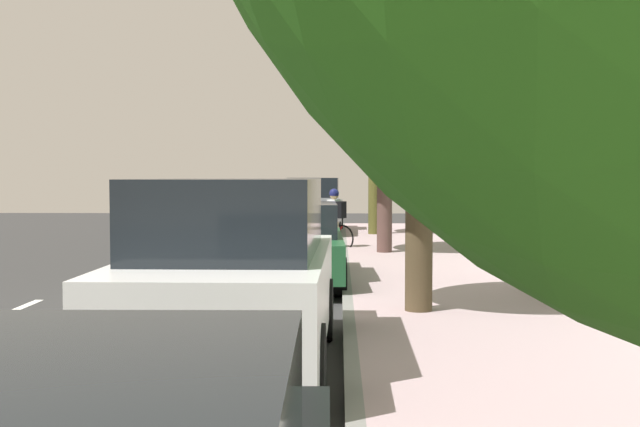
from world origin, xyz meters
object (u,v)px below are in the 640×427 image
(street_tree_mid_block, at_px, (420,54))
(street_tree_far_end, at_px, (385,99))
(street_tree_corner, at_px, (374,110))
(parked_sedan_green_mid, at_px, (294,245))
(parked_pickup_grey_far, at_px, (312,209))
(parked_suv_white_second, at_px, (235,271))
(cyclist_with_backpack, at_px, (335,214))
(bicycle_at_curb, at_px, (327,237))

(street_tree_mid_block, distance_m, street_tree_far_end, 8.36)
(street_tree_mid_block, xyz_separation_m, street_tree_corner, (0.00, 14.38, 0.44))
(parked_sedan_green_mid, distance_m, parked_pickup_grey_far, 12.14)
(street_tree_mid_block, relative_size, street_tree_far_end, 0.94)
(parked_suv_white_second, xyz_separation_m, parked_pickup_grey_far, (0.15, 18.41, -0.13))
(parked_sedan_green_mid, bearing_deg, street_tree_far_end, 68.28)
(parked_pickup_grey_far, relative_size, cyclist_with_backpack, 3.17)
(bicycle_at_curb, bearing_deg, parked_suv_white_second, -93.30)
(parked_sedan_green_mid, relative_size, street_tree_corner, 0.85)
(parked_sedan_green_mid, bearing_deg, parked_suv_white_second, -92.28)
(parked_pickup_grey_far, relative_size, street_tree_far_end, 0.99)
(parked_pickup_grey_far, distance_m, cyclist_with_backpack, 6.04)
(parked_sedan_green_mid, relative_size, parked_pickup_grey_far, 0.83)
(street_tree_far_end, bearing_deg, street_tree_mid_block, -90.00)
(parked_suv_white_second, relative_size, cyclist_with_backpack, 2.80)
(parked_pickup_grey_far, distance_m, street_tree_corner, 4.03)
(street_tree_mid_block, xyz_separation_m, street_tree_far_end, (0.00, 8.36, 0.20))
(parked_sedan_green_mid, xyz_separation_m, parked_pickup_grey_far, (-0.10, 12.14, 0.15))
(bicycle_at_curb, distance_m, street_tree_far_end, 4.18)
(parked_pickup_grey_far, height_order, bicycle_at_curb, parked_pickup_grey_far)
(parked_sedan_green_mid, height_order, street_tree_mid_block, street_tree_mid_block)
(cyclist_with_backpack, distance_m, street_tree_far_end, 3.37)
(cyclist_with_backpack, distance_m, street_tree_corner, 5.79)
(parked_pickup_grey_far, xyz_separation_m, street_tree_corner, (2.03, -1.26, 3.24))
(parked_suv_white_second, relative_size, parked_pickup_grey_far, 0.88)
(bicycle_at_curb, height_order, street_tree_corner, street_tree_corner)
(street_tree_mid_block, distance_m, street_tree_corner, 14.39)
(parked_sedan_green_mid, distance_m, bicycle_at_curb, 6.64)
(cyclist_with_backpack, relative_size, street_tree_corner, 0.32)
(parked_suv_white_second, relative_size, bicycle_at_curb, 3.26)
(parked_suv_white_second, distance_m, bicycle_at_curb, 12.93)
(parked_pickup_grey_far, distance_m, bicycle_at_curb, 5.58)
(street_tree_mid_block, bearing_deg, cyclist_with_backpack, 97.20)
(street_tree_corner, bearing_deg, street_tree_mid_block, -90.00)
(cyclist_with_backpack, bearing_deg, street_tree_mid_block, -82.80)
(bicycle_at_curb, distance_m, street_tree_mid_block, 10.74)
(parked_pickup_grey_far, distance_m, street_tree_far_end, 8.13)
(parked_sedan_green_mid, relative_size, cyclist_with_backpack, 2.63)
(bicycle_at_curb, height_order, street_tree_mid_block, street_tree_mid_block)
(parked_sedan_green_mid, bearing_deg, parked_pickup_grey_far, 90.46)
(parked_suv_white_second, height_order, parked_pickup_grey_far, parked_suv_white_second)
(parked_sedan_green_mid, relative_size, bicycle_at_curb, 3.07)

